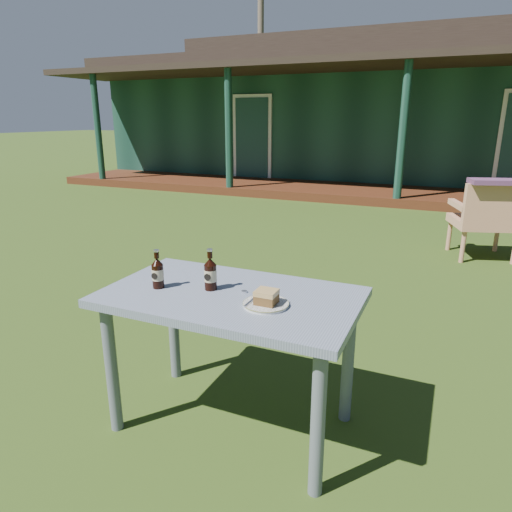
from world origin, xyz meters
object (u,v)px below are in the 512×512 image
at_px(plate, 266,304).
at_px(cola_bottle_near, 210,274).
at_px(cafe_table, 231,313).
at_px(cola_bottle_far, 158,273).
at_px(armchair_left, 487,216).
at_px(cake_slice, 266,297).

relative_size(plate, cola_bottle_near, 1.01).
height_order(cafe_table, plate, plate).
relative_size(cola_bottle_far, armchair_left, 0.22).
height_order(plate, cola_bottle_far, cola_bottle_far).
bearing_deg(plate, armchair_left, 74.19).
bearing_deg(cafe_table, cake_slice, -19.27).
bearing_deg(armchair_left, plate, -105.81).
bearing_deg(cola_bottle_near, cola_bottle_far, -161.76).
height_order(cafe_table, cola_bottle_far, cola_bottle_far).
xyz_separation_m(cafe_table, plate, (0.21, -0.07, 0.11)).
bearing_deg(cola_bottle_far, plate, 0.37).
distance_m(cafe_table, cake_slice, 0.27).
height_order(cola_bottle_near, armchair_left, cola_bottle_near).
relative_size(plate, armchair_left, 0.24).
xyz_separation_m(cake_slice, cola_bottle_near, (-0.32, 0.08, 0.04)).
distance_m(cafe_table, plate, 0.25).
bearing_deg(armchair_left, cola_bottle_far, -113.45).
bearing_deg(cake_slice, armchair_left, 74.28).
bearing_deg(cola_bottle_far, cola_bottle_near, 18.24).
relative_size(cake_slice, armchair_left, 0.11).
xyz_separation_m(cake_slice, cola_bottle_far, (-0.57, 0.00, 0.03)).
xyz_separation_m(cafe_table, cake_slice, (0.21, -0.07, 0.15)).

